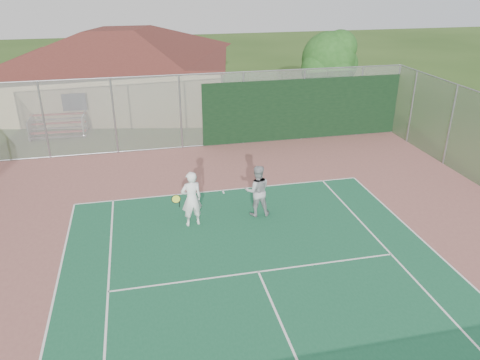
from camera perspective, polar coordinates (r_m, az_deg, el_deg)
name	(u,v)px	position (r m, az deg, el deg)	size (l,w,h in m)	color
back_fence	(246,110)	(22.60, 0.71, 8.49)	(20.08, 0.11, 3.53)	gray
side_fence_right	(450,126)	(21.94, 24.23, 6.07)	(0.08, 9.00, 3.50)	gray
clubhouse	(121,61)	(29.33, -14.26, 13.83)	(14.51, 11.09, 5.64)	tan
bleachers	(58,125)	(25.83, -21.28, 6.24)	(2.78, 1.73, 1.02)	#AB3527
tree	(330,61)	(27.18, 10.89, 14.10)	(3.50, 3.32, 4.88)	#3A2215
player_white_front	(191,199)	(15.36, -5.95, -2.35)	(1.07, 0.62, 1.91)	white
player_grey_back	(257,191)	(15.95, 2.11, -1.37)	(0.95, 0.77, 1.82)	#959799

